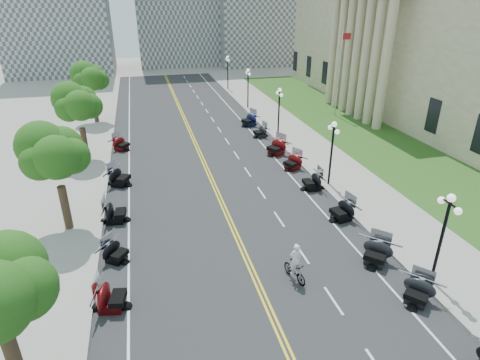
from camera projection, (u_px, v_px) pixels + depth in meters
ground at (232, 225)px, 25.66m from camera, size 160.00×160.00×0.00m
road at (206, 167)px, 34.47m from camera, size 16.00×90.00×0.01m
centerline_yellow_a at (204, 167)px, 34.44m from camera, size 0.12×90.00×0.00m
centerline_yellow_b at (207, 166)px, 34.49m from camera, size 0.12×90.00×0.00m
edge_line_north at (276, 160)px, 35.88m from camera, size 0.12×90.00×0.00m
edge_line_south at (129, 174)px, 33.06m from camera, size 0.12×90.00×0.00m
lane_dash_4 at (334, 300)px, 19.31m from camera, size 0.12×2.00×0.00m
lane_dash_5 at (302, 253)px, 22.84m from camera, size 0.12×2.00×0.00m
lane_dash_6 at (279, 219)px, 26.36m from camera, size 0.12×2.00×0.00m
lane_dash_7 at (261, 193)px, 29.88m from camera, size 0.12×2.00×0.00m
lane_dash_8 at (248, 172)px, 33.41m from camera, size 0.12×2.00×0.00m
lane_dash_9 at (236, 155)px, 36.93m from camera, size 0.12×2.00×0.00m
lane_dash_10 at (227, 141)px, 40.46m from camera, size 0.12×2.00×0.00m
lane_dash_11 at (219, 129)px, 43.98m from camera, size 0.12×2.00×0.00m
lane_dash_12 at (213, 120)px, 47.51m from camera, size 0.12×2.00×0.00m
lane_dash_13 at (207, 111)px, 51.03m from camera, size 0.12×2.00×0.00m
lane_dash_14 at (202, 104)px, 54.55m from camera, size 0.12×2.00×0.00m
lane_dash_15 at (198, 97)px, 58.08m from camera, size 0.12×2.00×0.00m
lane_dash_16 at (194, 91)px, 61.60m from camera, size 0.12×2.00×0.00m
lane_dash_17 at (190, 86)px, 65.13m from camera, size 0.12×2.00×0.00m
lane_dash_18 at (187, 81)px, 68.65m from camera, size 0.12×2.00×0.00m
lane_dash_19 at (184, 77)px, 72.17m from camera, size 0.12×2.00×0.00m
sidewalk_north at (319, 155)px, 36.75m from camera, size 5.00×90.00×0.15m
sidewalk_south at (76, 178)px, 32.13m from camera, size 5.00×90.00×0.15m
lawn at (347, 125)px, 45.35m from camera, size 9.00×60.00×0.10m
civic_building at (448, 36)px, 48.37m from camera, size 26.00×51.00×17.80m
distant_block_c at (264, 8)px, 83.17m from camera, size 20.00×14.00×22.00m
street_lamp_1 at (441, 240)px, 19.42m from camera, size 0.50×1.20×4.90m
street_lamp_2 at (331, 154)px, 29.99m from camera, size 0.50×1.20×4.90m
street_lamp_3 at (279, 113)px, 40.56m from camera, size 0.50×1.20×4.90m
street_lamp_4 at (248, 88)px, 51.14m from camera, size 0.50×1.20×4.90m
street_lamp_5 at (228, 73)px, 61.71m from camera, size 0.50×1.20×4.90m
flagpole at (339, 74)px, 46.92m from camera, size 1.10×0.20×10.00m
tree_2 at (55, 159)px, 23.23m from camera, size 4.80×4.80×9.20m
tree_3 at (79, 108)px, 33.80m from camera, size 4.80×4.80×9.20m
tree_4 at (91, 81)px, 44.38m from camera, size 4.80×4.80×9.20m
motorcycle_n_3 at (418, 291)px, 18.97m from camera, size 2.66×2.66×1.32m
motorcycle_n_4 at (377, 252)px, 21.75m from camera, size 2.88×2.88×1.43m
motorcycle_n_5 at (342, 210)px, 26.04m from camera, size 2.37×2.37×1.43m
motorcycle_n_6 at (312, 181)px, 30.15m from camera, size 2.08×2.08×1.42m
motorcycle_n_7 at (293, 161)px, 33.70m from camera, size 2.67×2.67×1.38m
motorcycle_n_8 at (276, 146)px, 36.78m from camera, size 3.02×3.02×1.56m
motorcycle_n_9 at (260, 131)px, 41.36m from camera, size 2.22×2.22×1.30m
motorcycle_n_10 at (249, 119)px, 44.91m from camera, size 2.84×2.84×1.52m
motorcycle_s_4 at (110, 296)px, 18.57m from camera, size 2.39×2.39×1.43m
motorcycle_s_5 at (115, 251)px, 21.98m from camera, size 2.49×2.49×1.24m
motorcycle_s_6 at (115, 212)px, 25.79m from camera, size 2.30×2.30×1.47m
motorcycle_s_7 at (119, 176)px, 30.78m from camera, size 2.91×2.91×1.50m
motorcycle_s_9 at (121, 143)px, 37.89m from camera, size 2.74×2.74×1.36m
bicycle at (295, 271)px, 20.55m from camera, size 0.97×1.83×1.06m
cyclist_rider at (296, 248)px, 19.95m from camera, size 0.66×0.43×1.80m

